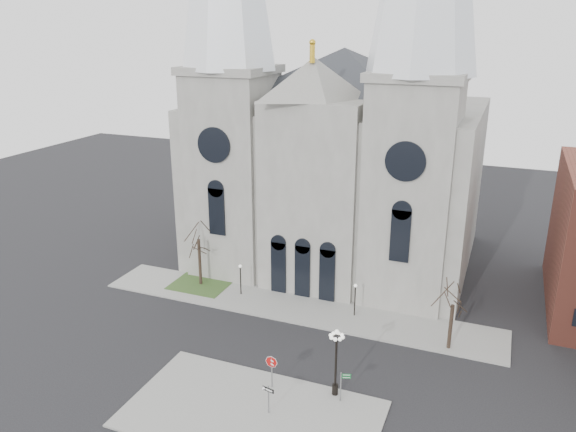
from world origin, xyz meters
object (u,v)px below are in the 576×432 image
at_px(globe_lamp, 336,354).
at_px(one_way_sign, 268,395).
at_px(street_name_sign, 342,384).
at_px(stop_sign, 272,365).

relative_size(globe_lamp, one_way_sign, 2.48).
bearing_deg(one_way_sign, street_name_sign, 48.19).
height_order(stop_sign, one_way_sign, stop_sign).
xyz_separation_m(globe_lamp, street_name_sign, (0.67, -0.56, -2.02)).
distance_m(stop_sign, globe_lamp, 5.05).
relative_size(stop_sign, street_name_sign, 1.13).
bearing_deg(stop_sign, globe_lamp, 35.43).
relative_size(stop_sign, one_way_sign, 1.23).
relative_size(one_way_sign, street_name_sign, 0.92).
bearing_deg(street_name_sign, one_way_sign, -162.75).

